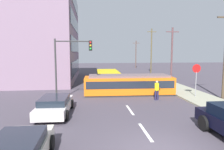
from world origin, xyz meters
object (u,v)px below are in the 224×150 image
at_px(streetcar_tram, 129,84).
at_px(traffic_light_mast, 70,58).
at_px(utility_pole_mid, 172,53).
at_px(utility_pole_far, 151,50).
at_px(utility_pole_distant, 136,54).
at_px(parked_sedan_mid, 55,105).
at_px(pedestrian_crossing, 157,89).
at_px(city_bus, 108,77).
at_px(stop_sign, 196,73).

distance_m(streetcar_tram, traffic_light_mast, 6.31).
xyz_separation_m(utility_pole_mid, utility_pole_far, (0.60, 11.46, 0.58)).
bearing_deg(utility_pole_distant, utility_pole_mid, -91.01).
height_order(streetcar_tram, parked_sedan_mid, streetcar_tram).
height_order(parked_sedan_mid, utility_pole_distant, utility_pole_distant).
height_order(pedestrian_crossing, utility_pole_far, utility_pole_far).
xyz_separation_m(city_bus, utility_pole_distant, (9.71, 27.10, 2.65)).
distance_m(stop_sign, traffic_light_mast, 11.07).
relative_size(parked_sedan_mid, utility_pole_mid, 0.61).
bearing_deg(city_bus, streetcar_tram, -73.24).
distance_m(traffic_light_mast, utility_pole_far, 25.87).
relative_size(utility_pole_mid, utility_pole_distant, 1.06).
bearing_deg(pedestrian_crossing, city_bus, 114.23).
bearing_deg(pedestrian_crossing, traffic_light_mast, 177.16).
distance_m(city_bus, parked_sedan_mid, 11.80).
relative_size(city_bus, utility_pole_far, 0.69).
xyz_separation_m(traffic_light_mast, utility_pole_distant, (13.43, 34.51, 0.08)).
bearing_deg(pedestrian_crossing, utility_pole_far, 74.05).
bearing_deg(utility_pole_far, streetcar_tram, -112.84).
height_order(city_bus, utility_pole_mid, utility_pole_mid).
xyz_separation_m(pedestrian_crossing, utility_pole_mid, (5.79, 10.88, 2.98)).
relative_size(city_bus, traffic_light_mast, 1.17).
xyz_separation_m(parked_sedan_mid, utility_pole_distant, (14.16, 38.02, 3.08)).
xyz_separation_m(utility_pole_mid, utility_pole_distant, (0.42, 23.99, -0.22)).
relative_size(streetcar_tram, utility_pole_distant, 1.21).
distance_m(parked_sedan_mid, traffic_light_mast, 4.67).
height_order(pedestrian_crossing, parked_sedan_mid, pedestrian_crossing).
xyz_separation_m(traffic_light_mast, utility_pole_mid, (13.01, 10.53, 0.31)).
height_order(city_bus, stop_sign, stop_sign).
bearing_deg(streetcar_tram, parked_sedan_mid, -136.38).
relative_size(parked_sedan_mid, stop_sign, 1.60).
bearing_deg(streetcar_tram, utility_pole_far, 67.16).
xyz_separation_m(pedestrian_crossing, parked_sedan_mid, (-7.95, -3.15, -0.32)).
xyz_separation_m(utility_pole_far, utility_pole_distant, (-0.18, 12.53, -0.81)).
bearing_deg(stop_sign, parked_sedan_mid, -162.80).
bearing_deg(utility_pole_distant, utility_pole_far, -89.20).
bearing_deg(pedestrian_crossing, parked_sedan_mid, -158.41).
bearing_deg(streetcar_tram, pedestrian_crossing, -53.16).
relative_size(pedestrian_crossing, utility_pole_distant, 0.24).
distance_m(city_bus, stop_sign, 10.35).
height_order(parked_sedan_mid, utility_pole_mid, utility_pole_mid).
xyz_separation_m(parked_sedan_mid, stop_sign, (11.70, 3.62, 1.57)).
bearing_deg(utility_pole_far, traffic_light_mast, -121.76).
bearing_deg(stop_sign, streetcar_tram, 159.66).
xyz_separation_m(pedestrian_crossing, utility_pole_far, (6.38, 22.34, 3.57)).
height_order(stop_sign, utility_pole_far, utility_pole_far).
bearing_deg(utility_pole_mid, stop_sign, -101.06).
xyz_separation_m(streetcar_tram, utility_pole_far, (8.32, 19.76, 3.52)).
distance_m(city_bus, traffic_light_mast, 8.69).
relative_size(streetcar_tram, parked_sedan_mid, 1.85).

